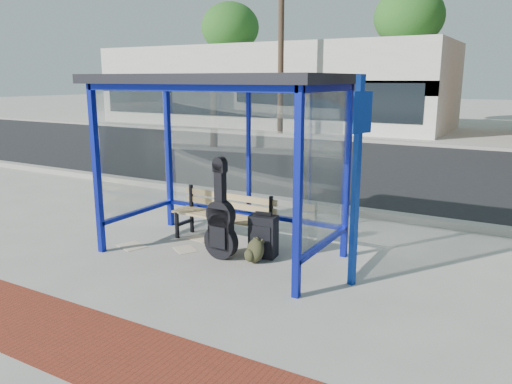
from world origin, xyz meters
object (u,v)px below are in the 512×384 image
Objects in this scene: bench at (225,214)px; backpack at (254,251)px; suitcase at (263,236)px; guitar_bag at (221,224)px.

bench reaches higher than backpack.
bench reaches higher than suitcase.
bench is 0.69m from guitar_bag.
guitar_bag is at bearing -58.31° from bench.
bench is 0.86m from suitcase.
suitcase is (0.80, -0.27, -0.14)m from bench.
suitcase is (0.46, 0.33, -0.18)m from guitar_bag.
backpack is at bearing -96.99° from suitcase.
suitcase reaches higher than backpack.
bench is at bearing 168.83° from backpack.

